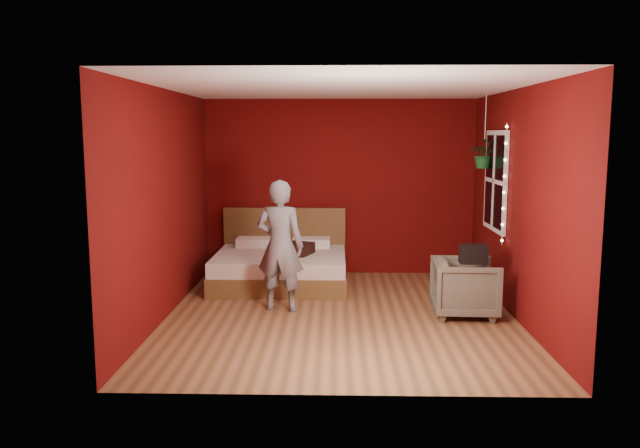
# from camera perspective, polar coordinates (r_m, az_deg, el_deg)

# --- Properties ---
(floor) EXTENTS (4.50, 4.50, 0.00)m
(floor) POSITION_cam_1_polar(r_m,az_deg,el_deg) (7.34, 1.84, -8.32)
(floor) COLOR brown
(floor) RESTS_ON ground
(room_walls) EXTENTS (4.04, 4.54, 2.62)m
(room_walls) POSITION_cam_1_polar(r_m,az_deg,el_deg) (7.05, 1.91, 4.88)
(room_walls) COLOR #5A0909
(room_walls) RESTS_ON ground
(window) EXTENTS (0.05, 0.97, 1.27)m
(window) POSITION_cam_1_polar(r_m,az_deg,el_deg) (8.21, 15.72, 3.81)
(window) COLOR white
(window) RESTS_ON room_walls
(fairy_lights) EXTENTS (0.04, 0.04, 1.45)m
(fairy_lights) POSITION_cam_1_polar(r_m,az_deg,el_deg) (7.70, 16.50, 3.50)
(fairy_lights) COLOR silver
(fairy_lights) RESTS_ON room_walls
(bed) EXTENTS (1.82, 1.54, 1.00)m
(bed) POSITION_cam_1_polar(r_m,az_deg,el_deg) (8.77, -3.58, -3.82)
(bed) COLOR brown
(bed) RESTS_ON ground
(person) EXTENTS (0.63, 0.48, 1.56)m
(person) POSITION_cam_1_polar(r_m,az_deg,el_deg) (7.39, -3.66, -1.99)
(person) COLOR slate
(person) RESTS_ON ground
(armchair) EXTENTS (0.76, 0.74, 0.67)m
(armchair) POSITION_cam_1_polar(r_m,az_deg,el_deg) (7.42, 13.14, -5.68)
(armchair) COLOR #595746
(armchair) RESTS_ON ground
(handbag) EXTENTS (0.30, 0.15, 0.21)m
(handbag) POSITION_cam_1_polar(r_m,az_deg,el_deg) (7.11, 13.85, -2.68)
(handbag) COLOR black
(handbag) RESTS_ON armchair
(throw_pillow) EXTENTS (0.54, 0.54, 0.15)m
(throw_pillow) POSITION_cam_1_polar(r_m,az_deg,el_deg) (8.57, -2.26, -2.26)
(throw_pillow) COLOR black
(throw_pillow) RESTS_ON bed
(hanging_plant) EXTENTS (0.40, 0.36, 0.96)m
(hanging_plant) POSITION_cam_1_polar(r_m,az_deg,el_deg) (8.44, 14.79, 6.22)
(hanging_plant) COLOR silver
(hanging_plant) RESTS_ON room_walls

